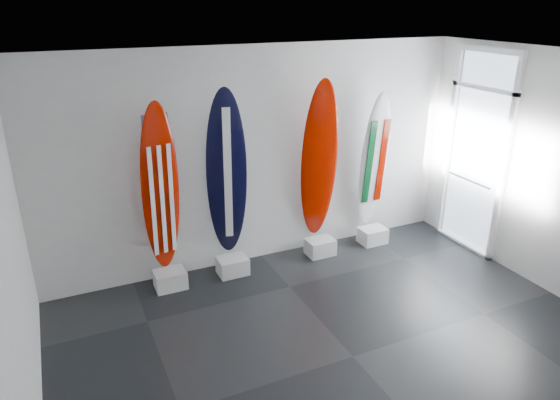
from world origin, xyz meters
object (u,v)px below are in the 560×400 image
surfboard_swiss (319,161)px  surfboard_italy (374,162)px  surfboard_navy (227,175)px  surfboard_usa (160,189)px

surfboard_swiss → surfboard_italy: size_ratio=1.12×
surfboard_navy → surfboard_italy: size_ratio=1.11×
surfboard_usa → surfboard_swiss: size_ratio=0.94×
surfboard_usa → surfboard_italy: (3.15, 0.00, -0.06)m
surfboard_navy → surfboard_swiss: size_ratio=0.99×
surfboard_navy → surfboard_italy: surfboard_navy is taller
surfboard_usa → surfboard_italy: bearing=-12.3°
surfboard_swiss → surfboard_navy: bearing=-171.0°
surfboard_navy → surfboard_swiss: 1.37m
surfboard_swiss → surfboard_usa: bearing=-171.0°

